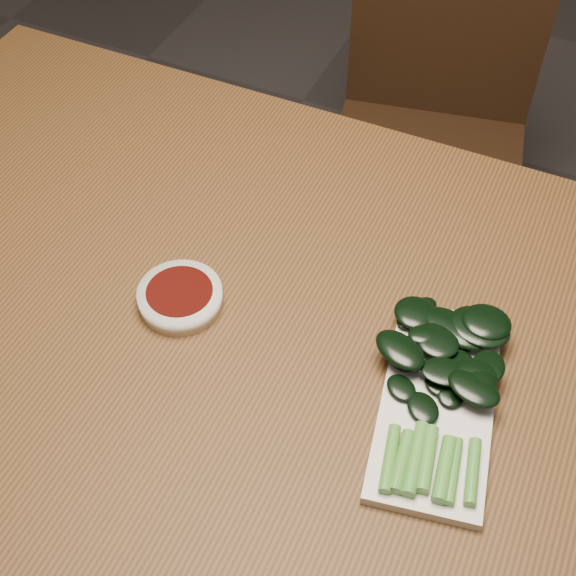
# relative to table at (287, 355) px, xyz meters

# --- Properties ---
(ground) EXTENTS (6.00, 6.00, 0.00)m
(ground) POSITION_rel_table_xyz_m (0.00, 0.00, -0.68)
(ground) COLOR #322F2F
(ground) RESTS_ON ground
(table) EXTENTS (1.40, 0.80, 0.75)m
(table) POSITION_rel_table_xyz_m (0.00, 0.00, 0.00)
(table) COLOR #4D3016
(table) RESTS_ON ground
(chair_far) EXTENTS (0.45, 0.45, 0.89)m
(chair_far) POSITION_rel_table_xyz_m (-0.03, 0.77, -0.19)
(chair_far) COLOR black
(chair_far) RESTS_ON ground
(sauce_bowl) EXTENTS (0.10, 0.10, 0.03)m
(sauce_bowl) POSITION_rel_table_xyz_m (-0.13, -0.03, 0.08)
(sauce_bowl) COLOR silver
(sauce_bowl) RESTS_ON table
(serving_plate) EXTENTS (0.17, 0.29, 0.01)m
(serving_plate) POSITION_rel_table_xyz_m (0.20, -0.04, 0.08)
(serving_plate) COLOR silver
(serving_plate) RESTS_ON table
(gai_lan) EXTENTS (0.17, 0.27, 0.03)m
(gai_lan) POSITION_rel_table_xyz_m (0.20, -0.01, 0.10)
(gai_lan) COLOR #499132
(gai_lan) RESTS_ON serving_plate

